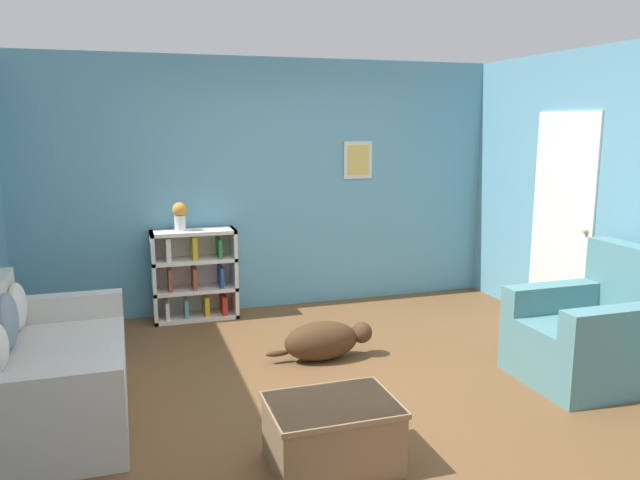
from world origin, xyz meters
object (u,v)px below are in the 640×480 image
Objects in this scene: coffee_table at (332,432)px; dog at (324,340)px; bookshelf at (194,275)px; vase at (180,215)px; recliner_chair at (594,334)px; couch at (40,372)px.

coffee_table is 1.64m from dog.
bookshelf is 0.99× the size of dog.
coffee_table is at bearing -106.58° from dog.
bookshelf is at bearing 121.02° from dog.
coffee_table is 2.61× the size of vase.
bookshelf is 1.75m from dog.
recliner_chair is 2.38m from coffee_table.
recliner_chair is 3.64× the size of vase.
vase reaches higher than couch.
recliner_chair is at bearing -28.60° from dog.
vase is (1.12, 1.84, 0.75)m from couch.
couch is 2.47× the size of coffee_table.
bookshelf is at bearing 137.71° from recliner_chair.
bookshelf is 0.88× the size of recliner_chair.
coffee_table is (0.42, -3.05, -0.23)m from bookshelf.
vase is (-0.54, 3.03, 0.85)m from coffee_table.
couch is 2.05m from coffee_table.
couch is 1.97× the size of dog.
recliner_chair is at bearing -42.29° from bookshelf.
bookshelf reaches higher than dog.
couch is 1.76× the size of recliner_chair.
couch is 1.99× the size of bookshelf.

